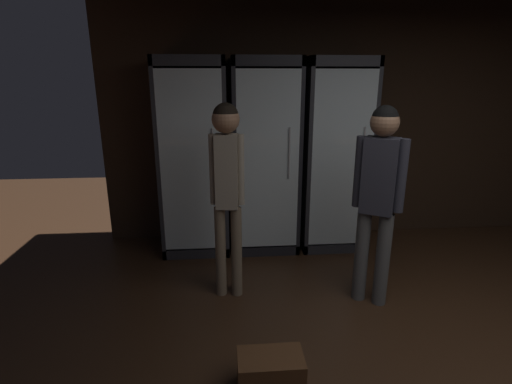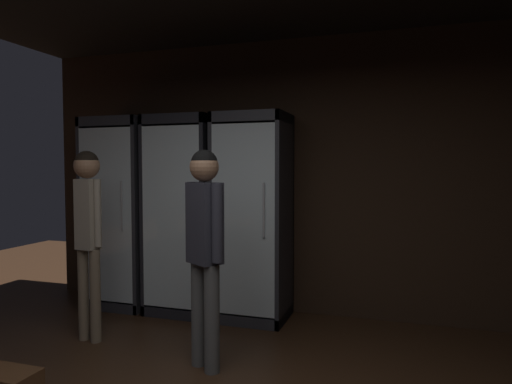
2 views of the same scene
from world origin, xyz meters
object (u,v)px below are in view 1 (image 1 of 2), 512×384
Objects in this scene: cooler_far_left at (137,205)px; shopper_far at (458,267)px; cooler_center at (272,213)px; cooler_right at (349,218)px; cooler_left at (201,209)px; cooler_far_right at (436,224)px; shopper_near at (236,228)px.

shopper_far is (2.90, -1.26, -0.00)m from cooler_far_left.
cooler_center and cooler_right have the same top height.
cooler_left is 2.00m from cooler_far_right.
cooler_far_left is at bearing 179.98° from cooler_far_right.
cooler_left is at bearing 126.30° from shopper_near.
cooler_center reaches higher than shopper_near.
shopper_near is 1.36m from shopper_far.
cooler_far_right is (2.00, 0.00, 0.00)m from cooler_left.
cooler_left is 0.67m from cooler_center.
shopper_near reaches higher than shopper_far.
cooler_far_left is at bearing 179.98° from cooler_center.
cooler_right is 1.28m from shopper_near.
cooler_far_left is 1.33m from cooler_center.
cooler_left is 1.00× the size of cooler_center.
cooler_far_left and cooler_center have the same top height.
cooler_center is 1.30× the size of shopper_far.
cooler_right is 0.67m from cooler_far_right.
cooler_right is 1.55m from shopper_far.
shopper_near is (-0.45, -1.19, 0.10)m from cooler_right.
shopper_near is at bearing -53.70° from cooler_left.
cooler_left and cooler_center have the same top height.
shopper_near is (-1.12, -1.19, 0.10)m from cooler_far_right.
cooler_left reaches higher than shopper_far.
cooler_far_left is 1.00× the size of cooler_right.
cooler_far_right is 1.28m from shopper_far.
cooler_far_right is at bearing 100.67° from shopper_far.
cooler_far_left is 2.66m from cooler_far_right.
cooler_far_right is at bearing 0.06° from cooler_right.
cooler_left is 1.30× the size of shopper_far.
cooler_far_left is 2.00m from cooler_right.
cooler_far_right is (0.67, 0.00, 0.00)m from cooler_right.
cooler_far_left is 1.00× the size of cooler_left.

